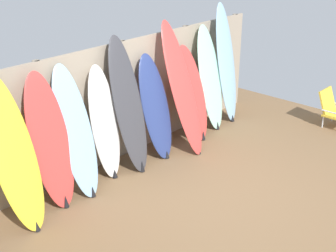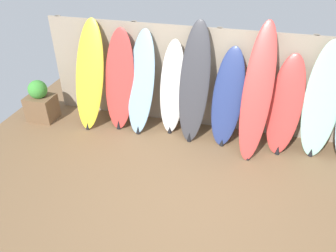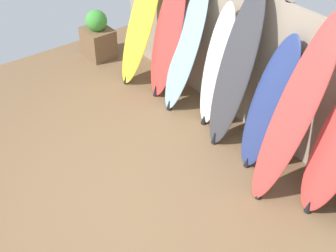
{
  "view_description": "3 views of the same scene",
  "coord_description": "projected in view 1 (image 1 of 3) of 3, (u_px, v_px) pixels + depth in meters",
  "views": [
    {
      "loc": [
        -4.51,
        -2.98,
        3.37
      ],
      "look_at": [
        -0.26,
        0.89,
        0.86
      ],
      "focal_mm": 50.0,
      "sensor_mm": 36.0,
      "label": 1
    },
    {
      "loc": [
        0.54,
        -3.19,
        3.28
      ],
      "look_at": [
        -0.48,
        0.64,
        0.73
      ],
      "focal_mm": 35.0,
      "sensor_mm": 36.0,
      "label": 2
    },
    {
      "loc": [
        2.98,
        -1.86,
        3.73
      ],
      "look_at": [
        -0.05,
        0.45,
        0.84
      ],
      "focal_mm": 50.0,
      "sensor_mm": 36.0,
      "label": 3
    }
  ],
  "objects": [
    {
      "name": "surfboard_seafoam_8",
      "position": [
        210.0,
        79.0,
        8.06
      ],
      "size": [
        0.55,
        0.48,
        1.81
      ],
      "color": "#9ED6BC",
      "rests_on": "ground"
    },
    {
      "name": "surfboard_charcoal_4",
      "position": [
        128.0,
        106.0,
        6.66
      ],
      "size": [
        0.51,
        0.61,
        1.96
      ],
      "color": "#38383D",
      "rests_on": "ground"
    },
    {
      "name": "surfboard_skyblue_9",
      "position": [
        226.0,
        64.0,
        8.33
      ],
      "size": [
        0.54,
        0.51,
        2.13
      ],
      "color": "#8CB7D6",
      "rests_on": "ground"
    },
    {
      "name": "ground",
      "position": [
        230.0,
        197.0,
        6.25
      ],
      "size": [
        7.68,
        7.68,
        0.0
      ],
      "primitive_type": "plane",
      "color": "brown"
    },
    {
      "name": "surfboard_yellow_0",
      "position": [
        13.0,
        154.0,
        5.39
      ],
      "size": [
        0.54,
        0.75,
        1.86
      ],
      "color": "yellow",
      "rests_on": "ground"
    },
    {
      "name": "surfboard_navy_5",
      "position": [
        156.0,
        107.0,
        7.11
      ],
      "size": [
        0.55,
        0.6,
        1.6
      ],
      "color": "navy",
      "rests_on": "ground"
    },
    {
      "name": "surfboard_white_3",
      "position": [
        105.0,
        123.0,
        6.51
      ],
      "size": [
        0.46,
        0.42,
        1.63
      ],
      "color": "white",
      "rests_on": "ground"
    },
    {
      "name": "surfboard_skyblue_2",
      "position": [
        76.0,
        133.0,
        6.08
      ],
      "size": [
        0.53,
        0.67,
        1.75
      ],
      "color": "#8CB7D6",
      "rests_on": "ground"
    },
    {
      "name": "surfboard_red_7",
      "position": [
        192.0,
        94.0,
        7.74
      ],
      "size": [
        0.57,
        0.65,
        1.56
      ],
      "color": "#D13D38",
      "rests_on": "ground"
    },
    {
      "name": "beach_chair",
      "position": [
        334.0,
        109.0,
        8.33
      ],
      "size": [
        0.5,
        0.55,
        0.65
      ],
      "rotation": [
        0.0,
        0.0,
        0.16
      ],
      "color": "silver",
      "rests_on": "ground"
    },
    {
      "name": "surfboard_red_1",
      "position": [
        50.0,
        142.0,
        5.81
      ],
      "size": [
        0.55,
        0.51,
        1.75
      ],
      "color": "#D13D38",
      "rests_on": "ground"
    },
    {
      "name": "surfboard_red_6",
      "position": [
        182.0,
        89.0,
        7.23
      ],
      "size": [
        0.49,
        0.87,
        2.03
      ],
      "color": "#D13D38",
      "rests_on": "ground"
    },
    {
      "name": "fence_back",
      "position": [
        125.0,
        99.0,
        7.12
      ],
      "size": [
        6.08,
        0.11,
        1.8
      ],
      "color": "gray",
      "rests_on": "ground"
    }
  ]
}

